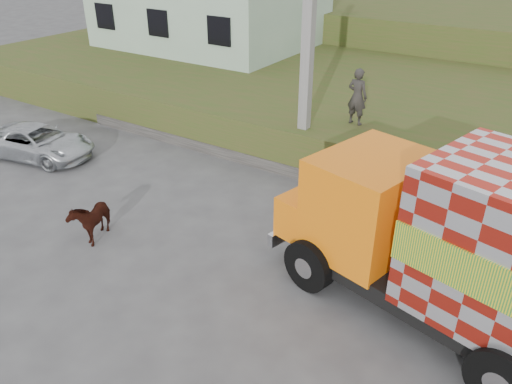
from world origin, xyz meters
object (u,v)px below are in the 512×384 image
Objects in this scene: utility_pole at (308,44)px; suv at (37,142)px; cargo_truck at (500,260)px; cow at (91,218)px; pedestrian at (357,97)px.

utility_pole reaches higher than suv.
cargo_truck is 14.68m from suv.
cargo_truck reaches higher than suv.
cargo_truck is 9.34m from cow.
pedestrian is (3.84, 7.55, 1.83)m from cow.
cow reaches higher than suv.
cargo_truck reaches higher than pedestrian.
cow is at bearing 68.95° from pedestrian.
utility_pole is at bearing 157.99° from cargo_truck.
pedestrian is at bearing -73.48° from suv.
utility_pole is 0.93× the size of cargo_truck.
suv is (-5.49, 2.38, -0.01)m from cow.
cow is 5.99m from suv.
cargo_truck is 6.45× the size of cow.
cow is at bearing -125.86° from suv.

